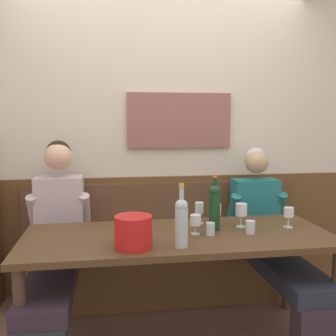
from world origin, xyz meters
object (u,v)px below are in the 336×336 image
object	(u,v)px
person_center_right_seat	(272,235)
wine_bottle_amber_mid	(181,221)
dining_table	(179,247)
water_tumbler_right	(125,230)
wine_glass_mid_left	(289,213)
wine_glass_by_bottle	(217,210)
wall_bench	(164,265)
ice_bucket	(133,232)
person_right_seat	(56,236)
wine_bottle_green_tall	(215,206)
wine_glass_near_bucket	(241,211)
wine_glass_left_end	(199,209)
water_tumbler_left	(210,229)
wine_glass_mid_right	(196,221)
water_tumbler_center	(250,227)

from	to	relation	value
person_center_right_seat	wine_bottle_amber_mid	xyz separation A→B (m)	(-0.80, -0.55, 0.29)
dining_table	water_tumbler_right	world-z (taller)	water_tumbler_right
dining_table	person_center_right_seat	xyz separation A→B (m)	(0.77, 0.29, -0.05)
dining_table	wine_glass_mid_left	bearing A→B (deg)	3.44
wine_glass_by_bottle	wall_bench	bearing A→B (deg)	122.76
ice_bucket	water_tumbler_right	xyz separation A→B (m)	(-0.04, 0.22, -0.05)
wall_bench	dining_table	world-z (taller)	wall_bench
person_right_seat	wine_bottle_amber_mid	bearing A→B (deg)	-37.20
person_right_seat	wine_bottle_green_tall	distance (m)	1.14
person_center_right_seat	wine_bottle_amber_mid	world-z (taller)	person_center_right_seat
wine_glass_near_bucket	wine_glass_left_end	size ratio (longest dim) A/B	1.08
wall_bench	water_tumbler_left	distance (m)	0.89
wine_bottle_amber_mid	wine_glass_by_bottle	distance (m)	0.56
ice_bucket	wine_glass_mid_right	distance (m)	0.47
ice_bucket	water_tumbler_right	size ratio (longest dim) A/B	2.38
wine_bottle_amber_mid	water_tumbler_right	bearing A→B (deg)	141.13
wine_bottle_green_tall	ice_bucket	bearing A→B (deg)	-152.80
dining_table	water_tumbler_left	bearing A→B (deg)	-14.58
person_center_right_seat	wine_glass_mid_right	xyz separation A→B (m)	(-0.66, -0.31, 0.22)
wine_glass_by_bottle	water_tumbler_left	size ratio (longest dim) A/B	1.87
wine_bottle_green_tall	water_tumbler_center	distance (m)	0.27
water_tumbler_center	person_right_seat	bearing A→B (deg)	162.74
wine_glass_near_bucket	wine_glass_left_end	distance (m)	0.30
water_tumbler_left	wine_glass_left_end	bearing A→B (deg)	90.85
ice_bucket	water_tumbler_center	distance (m)	0.79
person_right_seat	water_tumbler_left	world-z (taller)	person_right_seat
wine_glass_mid_right	water_tumbler_right	distance (m)	0.46
ice_bucket	wine_glass_near_bucket	size ratio (longest dim) A/B	1.34
wine_glass_by_bottle	water_tumbler_right	xyz separation A→B (m)	(-0.65, -0.19, -0.06)
ice_bucket	wine_glass_mid_left	distance (m)	1.12
dining_table	wine_glass_by_bottle	world-z (taller)	wine_glass_by_bottle
wine_bottle_amber_mid	water_tumbler_center	distance (m)	0.55
wine_bottle_green_tall	dining_table	bearing A→B (deg)	-165.87
ice_bucket	water_tumbler_center	world-z (taller)	ice_bucket
person_center_right_seat	water_tumbler_right	world-z (taller)	person_center_right_seat
dining_table	water_tumbler_left	xyz separation A→B (m)	(0.20, -0.05, 0.13)
wine_glass_near_bucket	water_tumbler_right	xyz separation A→B (m)	(-0.80, -0.11, -0.07)
ice_bucket	wine_bottle_green_tall	bearing A→B (deg)	27.20
wall_bench	dining_table	bearing A→B (deg)	-90.00
dining_table	wine_glass_near_bucket	xyz separation A→B (m)	(0.46, 0.10, 0.20)
wall_bench	wine_bottle_green_tall	world-z (taller)	wine_bottle_green_tall
dining_table	person_center_right_seat	world-z (taller)	person_center_right_seat
dining_table	wine_bottle_amber_mid	distance (m)	0.35
wine_bottle_amber_mid	wine_glass_near_bucket	world-z (taller)	wine_bottle_amber_mid
ice_bucket	wine_glass_near_bucket	bearing A→B (deg)	23.28
person_right_seat	wine_glass_by_bottle	world-z (taller)	person_right_seat
person_right_seat	ice_bucket	world-z (taller)	person_right_seat
person_center_right_seat	wine_bottle_amber_mid	distance (m)	1.01
wine_glass_left_end	water_tumbler_left	distance (m)	0.30
wine_glass_left_end	wine_glass_near_bucket	bearing A→B (deg)	-27.39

